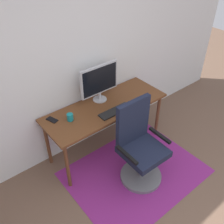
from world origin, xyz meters
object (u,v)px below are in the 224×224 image
object	(u,v)px
monitor	(99,81)
office_chair	(139,150)
desk	(106,110)
computer_mouse	(135,102)
coffee_cup	(70,117)
cell_phone	(52,120)
keyboard	(115,111)

from	to	relation	value
monitor	office_chair	xyz separation A→B (m)	(-0.02, -0.79, -0.56)
desk	computer_mouse	bearing A→B (deg)	-29.02
coffee_cup	cell_phone	world-z (taller)	coffee_cup
desk	cell_phone	bearing A→B (deg)	165.46
desk	computer_mouse	world-z (taller)	computer_mouse
computer_mouse	monitor	bearing A→B (deg)	131.43
monitor	computer_mouse	distance (m)	0.53
desk	keyboard	size ratio (longest dim) A/B	3.76
computer_mouse	cell_phone	distance (m)	1.06
computer_mouse	coffee_cup	distance (m)	0.86
computer_mouse	office_chair	distance (m)	0.63
coffee_cup	desk	bearing A→B (deg)	-4.28
keyboard	computer_mouse	size ratio (longest dim) A/B	4.13
keyboard	cell_phone	world-z (taller)	keyboard
monitor	computer_mouse	bearing A→B (deg)	-48.57
keyboard	office_chair	size ratio (longest dim) A/B	0.41
desk	monitor	size ratio (longest dim) A/B	3.00
coffee_cup	office_chair	distance (m)	0.89
desk	cell_phone	world-z (taller)	cell_phone
coffee_cup	monitor	bearing A→B (deg)	13.26
monitor	office_chair	distance (m)	0.97
desk	keyboard	bearing A→B (deg)	-84.02
keyboard	computer_mouse	xyz separation A→B (m)	(0.32, -0.02, 0.01)
desk	keyboard	xyz separation A→B (m)	(0.02, -0.17, 0.08)
cell_phone	desk	bearing A→B (deg)	-32.67
desk	office_chair	xyz separation A→B (m)	(0.00, -0.63, -0.21)
monitor	coffee_cup	xyz separation A→B (m)	(-0.52, -0.12, -0.24)
monitor	cell_phone	distance (m)	0.74
monitor	computer_mouse	size ratio (longest dim) A/B	5.18
desk	coffee_cup	world-z (taller)	coffee_cup
monitor	keyboard	bearing A→B (deg)	-92.07
monitor	office_chair	bearing A→B (deg)	-91.77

